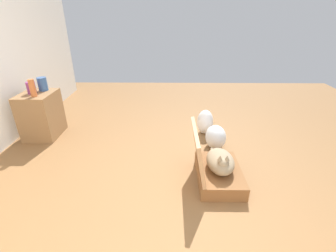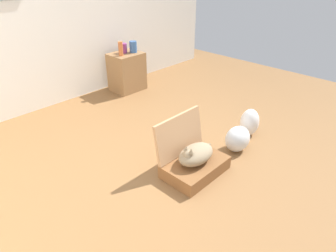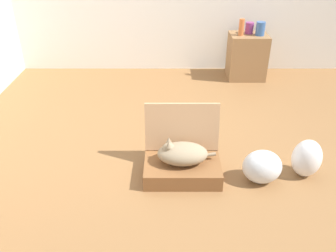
# 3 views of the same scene
# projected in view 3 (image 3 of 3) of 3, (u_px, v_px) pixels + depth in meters

# --- Properties ---
(ground_plane) EXTENTS (7.68, 7.68, 0.00)m
(ground_plane) POSITION_uv_depth(u_px,v_px,m) (183.00, 146.00, 3.59)
(ground_plane) COLOR olive
(ground_plane) RESTS_ON ground
(suitcase_base) EXTENTS (0.67, 0.45, 0.15)m
(suitcase_base) POSITION_uv_depth(u_px,v_px,m) (182.00, 169.00, 3.13)
(suitcase_base) COLOR brown
(suitcase_base) RESTS_ON ground
(suitcase_lid) EXTENTS (0.67, 0.11, 0.45)m
(suitcase_lid) POSITION_uv_depth(u_px,v_px,m) (181.00, 127.00, 3.18)
(suitcase_lid) COLOR tan
(suitcase_lid) RESTS_ON suitcase_base
(cat) EXTENTS (0.52, 0.28, 0.24)m
(cat) POSITION_uv_depth(u_px,v_px,m) (181.00, 153.00, 3.05)
(cat) COLOR #998466
(cat) RESTS_ON suitcase_base
(plastic_bag_white) EXTENTS (0.34, 0.26, 0.31)m
(plastic_bag_white) POSITION_uv_depth(u_px,v_px,m) (262.00, 167.00, 3.03)
(plastic_bag_white) COLOR silver
(plastic_bag_white) RESTS_ON ground
(plastic_bag_clear) EXTENTS (0.26, 0.23, 0.36)m
(plastic_bag_clear) POSITION_uv_depth(u_px,v_px,m) (306.00, 158.00, 3.09)
(plastic_bag_clear) COLOR white
(plastic_bag_clear) RESTS_ON ground
(side_table) EXTENTS (0.52, 0.43, 0.63)m
(side_table) POSITION_uv_depth(u_px,v_px,m) (246.00, 56.00, 5.03)
(side_table) COLOR olive
(side_table) RESTS_ON ground
(vase_tall) EXTENTS (0.07, 0.07, 0.22)m
(vase_tall) POSITION_uv_depth(u_px,v_px,m) (241.00, 27.00, 4.77)
(vase_tall) COLOR #CC6B38
(vase_tall) RESTS_ON side_table
(vase_short) EXTENTS (0.12, 0.12, 0.18)m
(vase_short) POSITION_uv_depth(u_px,v_px,m) (260.00, 29.00, 4.79)
(vase_short) COLOR #38609E
(vase_short) RESTS_ON side_table
(vase_round) EXTENTS (0.11, 0.11, 0.15)m
(vase_round) POSITION_uv_depth(u_px,v_px,m) (249.00, 28.00, 4.87)
(vase_round) COLOR #8C387A
(vase_round) RESTS_ON side_table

